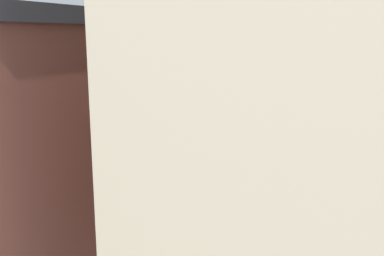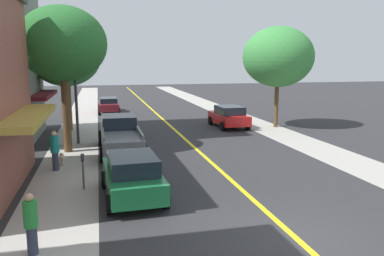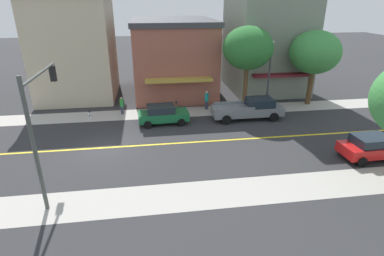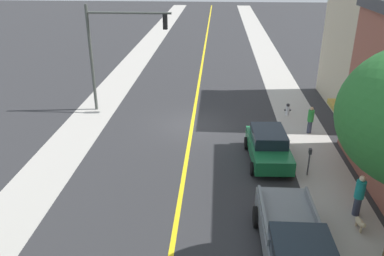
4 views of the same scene
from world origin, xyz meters
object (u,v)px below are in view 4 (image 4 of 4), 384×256
Objects in this scene: pedestrian_teal_shirt at (359,195)px; traffic_light_mast at (114,42)px; parking_meter at (309,158)px; green_sedan_left_curb at (268,146)px; pedestrian_green_shirt at (310,119)px; small_dog at (360,223)px; fire_hydrant at (288,109)px; grey_pickup_truck at (296,250)px.

traffic_light_mast is at bearing 130.51° from pedestrian_teal_shirt.
green_sedan_left_curb is (1.73, -1.32, -0.09)m from parking_meter.
pedestrian_green_shirt reaches higher than parking_meter.
pedestrian_teal_shirt reaches higher than small_dog.
traffic_light_mast reaches higher than pedestrian_green_shirt.
traffic_light_mast is 16.67m from pedestrian_teal_shirt.
fire_hydrant is 6.61m from green_sedan_left_curb.
grey_pickup_truck is 4.44m from pedestrian_teal_shirt.
parking_meter is at bearing 105.47° from pedestrian_teal_shirt.
green_sedan_left_curb is 7.58m from grey_pickup_truck.
traffic_light_mast is at bearing -127.93° from green_sedan_left_curb.
pedestrian_teal_shirt is 1.15m from small_dog.
green_sedan_left_curb reaches higher than parking_meter.
traffic_light_mast is 3.82× the size of pedestrian_teal_shirt.
green_sedan_left_curb reaches higher than fire_hydrant.
parking_meter is 3.27m from pedestrian_teal_shirt.
grey_pickup_truck is at bearing -140.59° from pedestrian_teal_shirt.
parking_meter reaches higher than fire_hydrant.
green_sedan_left_curb is 5.28m from pedestrian_teal_shirt.
fire_hydrant is at bearing 87.74° from pedestrian_teal_shirt.
grey_pickup_truck is at bearing 74.62° from parking_meter.
pedestrian_teal_shirt is 1.10× the size of pedestrian_green_shirt.
pedestrian_teal_shirt reaches higher than fire_hydrant.
pedestrian_teal_shirt is (-1.29, 3.00, 0.03)m from parking_meter.
grey_pickup_truck is 9.01× the size of small_dog.
parking_meter is at bearing 164.26° from grey_pickup_truck.
pedestrian_teal_shirt is at bearing -41.65° from traffic_light_mast.
traffic_light_mast is 1.60× the size of green_sedan_left_curb.
grey_pickup_truck reaches higher than pedestrian_teal_shirt.
fire_hydrant is 0.12× the size of traffic_light_mast.
parking_meter is at bearing 88.07° from fire_hydrant.
grey_pickup_truck is 3.80× the size of pedestrian_green_shirt.
pedestrian_teal_shirt reaches higher than green_sedan_left_curb.
grey_pickup_truck is at bearing 122.15° from pedestrian_green_shirt.
parking_meter is 4.99m from pedestrian_green_shirt.
green_sedan_left_curb is 6.03m from small_dog.
parking_meter reaches higher than small_dog.
parking_meter is 4.16m from small_dog.
traffic_light_mast is at bearing -147.35° from grey_pickup_truck.
small_dog is (-0.04, 8.83, -0.51)m from pedestrian_green_shirt.
pedestrian_teal_shirt is at bearing 95.58° from fire_hydrant.
pedestrian_green_shirt reaches higher than green_sedan_left_curb.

